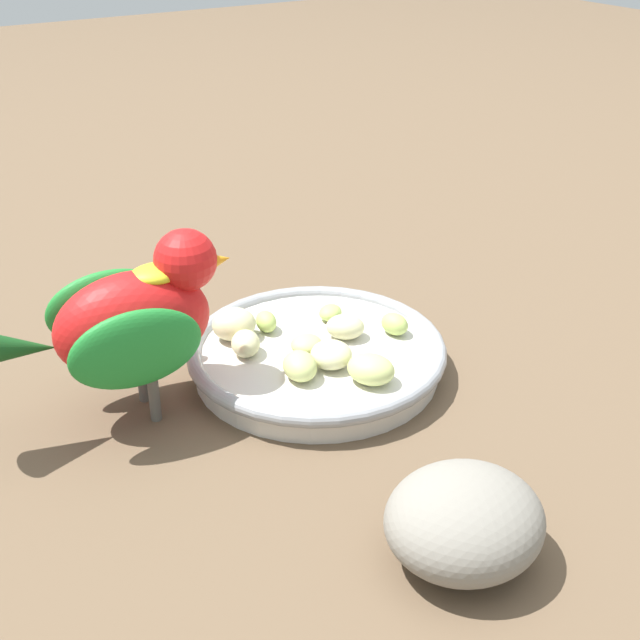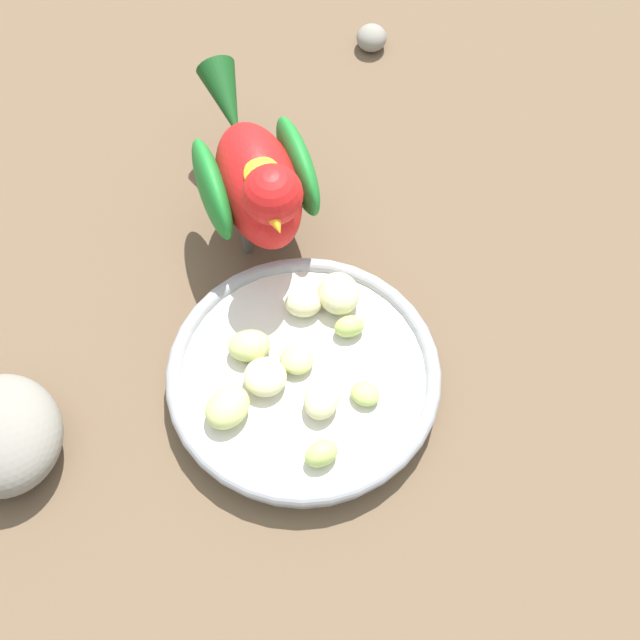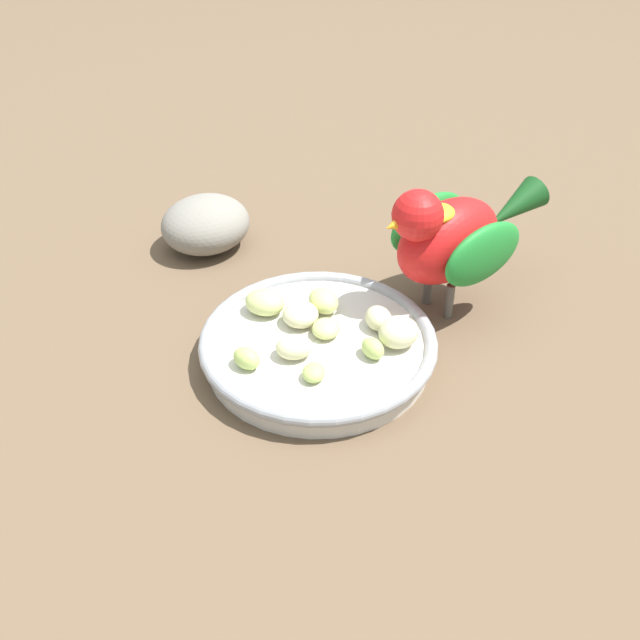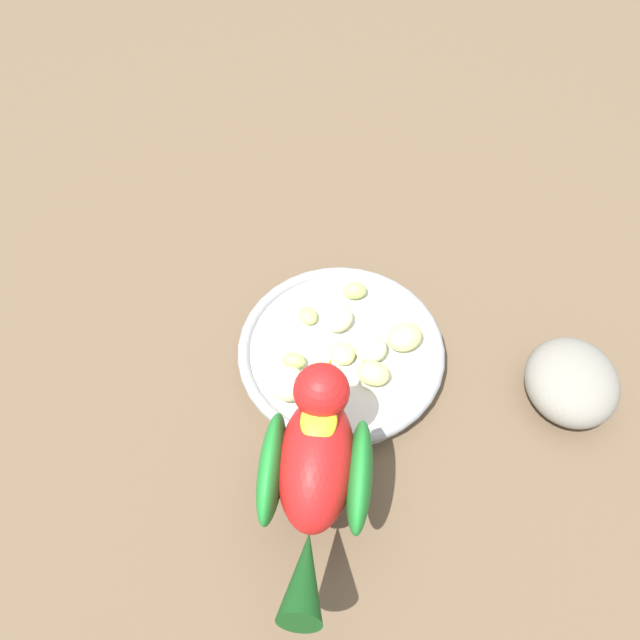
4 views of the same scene
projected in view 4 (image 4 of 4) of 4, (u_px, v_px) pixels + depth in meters
name	position (u px, v px, depth m)	size (l,w,h in m)	color
ground_plane	(325.00, 377.00, 0.67)	(4.00, 4.00, 0.00)	brown
feeding_bowl	(337.00, 352.00, 0.67)	(0.23, 0.23, 0.03)	beige
apple_piece_0	(366.00, 348.00, 0.65)	(0.04, 0.04, 0.02)	beige
apple_piece_1	(284.00, 384.00, 0.62)	(0.04, 0.04, 0.03)	beige
apple_piece_2	(335.00, 319.00, 0.67)	(0.03, 0.03, 0.02)	beige
apple_piece_3	(314.00, 390.00, 0.62)	(0.03, 0.02, 0.02)	beige
apple_piece_4	(369.00, 373.00, 0.63)	(0.04, 0.03, 0.02)	#C6D17A
apple_piece_5	(401.00, 337.00, 0.65)	(0.04, 0.03, 0.02)	#C6D17A
apple_piece_6	(304.00, 315.00, 0.68)	(0.02, 0.02, 0.01)	#B2CC66
apple_piece_7	(351.00, 290.00, 0.69)	(0.03, 0.02, 0.02)	#B2CC66
apple_piece_8	(290.00, 358.00, 0.64)	(0.03, 0.02, 0.02)	#B2CC66
apple_piece_9	(338.00, 354.00, 0.65)	(0.03, 0.03, 0.02)	#C6D17A
parrot	(311.00, 464.00, 0.52)	(0.10, 0.22, 0.15)	#59544C
rock_large	(567.00, 382.00, 0.63)	(0.10, 0.10, 0.06)	gray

